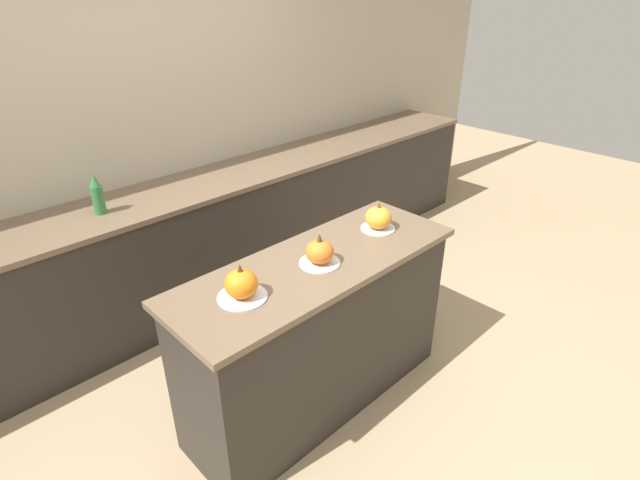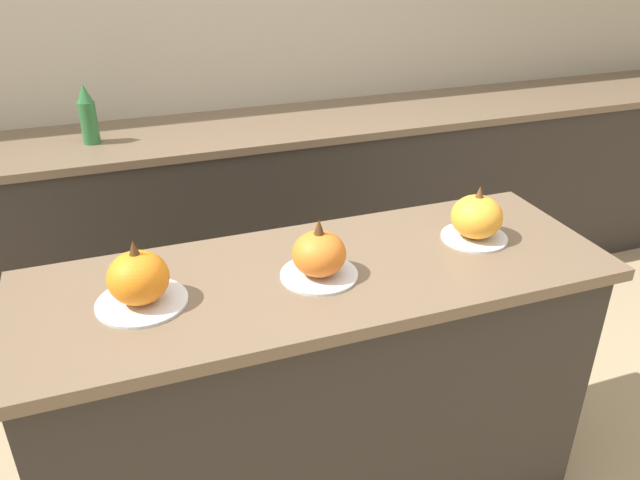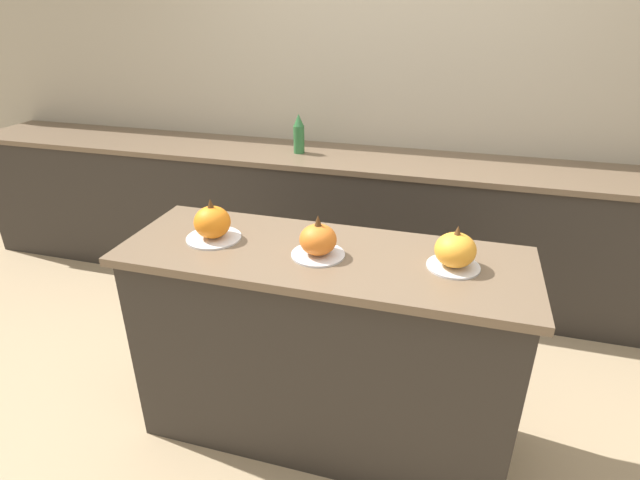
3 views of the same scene
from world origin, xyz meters
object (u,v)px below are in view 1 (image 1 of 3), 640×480
at_px(pumpkin_cake_center, 320,253).
at_px(pumpkin_cake_left, 241,285).
at_px(pumpkin_cake_right, 378,219).
at_px(bottle_tall, 97,195).

bearing_deg(pumpkin_cake_center, pumpkin_cake_left, 176.59).
bearing_deg(pumpkin_cake_left, pumpkin_cake_right, 1.19).
xyz_separation_m(pumpkin_cake_center, pumpkin_cake_right, (0.51, 0.05, 0.00)).
bearing_deg(bottle_tall, pumpkin_cake_center, -68.87).
relative_size(pumpkin_cake_left, pumpkin_cake_right, 1.16).
relative_size(pumpkin_cake_left, pumpkin_cake_center, 1.09).
height_order(pumpkin_cake_center, pumpkin_cake_right, same).
xyz_separation_m(pumpkin_cake_left, pumpkin_cake_center, (0.46, -0.03, -0.01)).
relative_size(pumpkin_cake_center, pumpkin_cake_right, 1.07).
height_order(pumpkin_cake_left, bottle_tall, bottle_tall).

